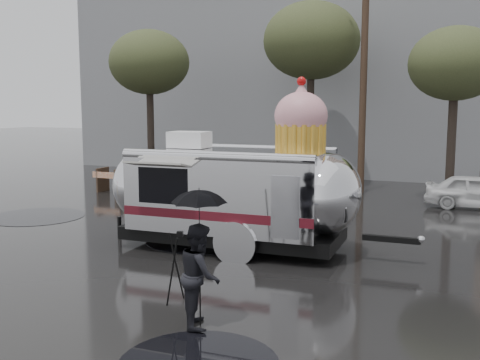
% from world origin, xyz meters
% --- Properties ---
extents(ground, '(120.00, 120.00, 0.00)m').
position_xyz_m(ground, '(0.00, 0.00, 0.00)').
color(ground, black).
rests_on(ground, ground).
extents(puddles, '(12.42, 9.88, 0.01)m').
position_xyz_m(puddles, '(-1.41, 3.04, 0.00)').
color(puddles, black).
rests_on(puddles, ground).
extents(grey_building, '(22.00, 12.00, 13.00)m').
position_xyz_m(grey_building, '(-4.00, 24.00, 6.50)').
color(grey_building, slate).
rests_on(grey_building, ground).
extents(utility_pole, '(1.60, 0.28, 9.00)m').
position_xyz_m(utility_pole, '(2.50, 14.00, 4.62)').
color(utility_pole, '#473323').
rests_on(utility_pole, ground).
extents(tree_left, '(3.64, 3.64, 6.95)m').
position_xyz_m(tree_left, '(-7.00, 13.00, 5.48)').
color(tree_left, '#382D26').
rests_on(tree_left, ground).
extents(tree_mid, '(4.20, 4.20, 8.03)m').
position_xyz_m(tree_mid, '(0.00, 15.00, 6.34)').
color(tree_mid, '#382D26').
rests_on(tree_mid, ground).
extents(tree_right, '(3.36, 3.36, 6.42)m').
position_xyz_m(tree_right, '(6.00, 13.00, 5.06)').
color(tree_right, '#382D26').
rests_on(tree_right, ground).
extents(barricade_row, '(4.30, 0.80, 1.00)m').
position_xyz_m(barricade_row, '(-5.55, 9.96, 0.52)').
color(barricade_row, '#473323').
rests_on(barricade_row, ground).
extents(airstream_trailer, '(8.12, 3.30, 4.37)m').
position_xyz_m(airstream_trailer, '(1.42, 3.71, 1.53)').
color(airstream_trailer, silver).
rests_on(airstream_trailer, ground).
extents(person_right, '(0.79, 0.94, 1.72)m').
position_xyz_m(person_right, '(2.92, -1.17, 0.86)').
color(person_right, black).
rests_on(person_right, ground).
extents(umbrella_black, '(1.11, 1.11, 2.31)m').
position_xyz_m(umbrella_black, '(2.92, -1.17, 1.93)').
color(umbrella_black, black).
rests_on(umbrella_black, ground).
extents(tripod, '(0.56, 0.54, 1.36)m').
position_xyz_m(tripod, '(2.13, -0.41, 0.78)').
color(tripod, black).
rests_on(tripod, ground).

